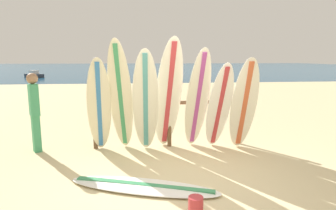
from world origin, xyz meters
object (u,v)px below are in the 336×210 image
surfboard_rack (169,113)px  surfboard_leaning_far_left (99,107)px  surfboard_leaning_center_left (146,102)px  sand_bucket (196,205)px  surfboard_leaning_right (219,107)px  surfboard_leaning_far_right (244,105)px  surfboard_leaning_center_right (197,100)px  surfboard_lying_on_sand (143,186)px  small_boat_offshore (34,75)px  surfboard_leaning_left (121,98)px  beachgoer_standing (34,109)px  surfboard_leaning_center (169,95)px

surfboard_rack → surfboard_leaning_far_left: bearing=-164.4°
surfboard_leaning_center_left → sand_bucket: (0.56, -2.36, -0.97)m
surfboard_leaning_right → surfboard_leaning_far_right: (0.53, -0.01, 0.05)m
surfboard_rack → surfboard_leaning_center_left: size_ratio=1.56×
surfboard_leaning_center_left → sand_bucket: 2.61m
surfboard_leaning_center_right → surfboard_rack: bearing=146.2°
surfboard_leaning_far_right → surfboard_lying_on_sand: bearing=-143.5°
surfboard_leaning_center_right → small_boat_offshore: bearing=115.6°
surfboard_leaning_center_right → surfboard_leaning_right: surfboard_leaning_center_right is taller
sand_bucket → surfboard_leaning_left: bearing=113.9°
small_boat_offshore → surfboard_leaning_left: bearing=-67.5°
surfboard_leaning_right → sand_bucket: surfboard_leaning_right is taller
sand_bucket → surfboard_rack: bearing=90.5°
surfboard_leaning_far_right → beachgoer_standing: surfboard_leaning_far_right is taller
surfboard_leaning_left → beachgoer_standing: 1.85m
beachgoer_standing → sand_bucket: size_ratio=7.74×
surfboard_leaning_center → surfboard_lying_on_sand: (-0.58, -1.76, -1.16)m
surfboard_leaning_left → sand_bucket: bearing=-66.1°
surfboard_leaning_center_left → beachgoer_standing: (-2.29, 0.37, -0.16)m
surfboard_rack → surfboard_leaning_right: surfboard_leaning_right is taller
surfboard_leaning_right → surfboard_leaning_far_right: bearing=-1.1°
surfboard_leaning_far_right → surfboard_leaning_far_left: bearing=179.2°
surfboard_leaning_left → surfboard_leaning_right: surfboard_leaning_left is taller
surfboard_rack → surfboard_lying_on_sand: surfboard_rack is taller
beachgoer_standing → small_boat_offshore: 25.48m
surfboard_leaning_center → surfboard_leaning_left: bearing=-171.5°
beachgoer_standing → surfboard_leaning_far_left: bearing=-14.2°
surfboard_rack → surfboard_leaning_left: surfboard_leaning_left is taller
surfboard_leaning_far_left → surfboard_leaning_center: surfboard_leaning_center is taller
surfboard_leaning_far_left → surfboard_leaning_center_left: 0.93m
surfboard_leaning_far_left → surfboard_lying_on_sand: (0.83, -1.64, -0.96)m
surfboard_rack → small_boat_offshore: (-11.13, 24.01, -0.49)m
beachgoer_standing → small_boat_offshore: beachgoer_standing is taller
surfboard_leaning_left → surfboard_leaning_far_left: bearing=177.5°
surfboard_leaning_far_left → beachgoer_standing: surfboard_leaning_far_left is taller
surfboard_lying_on_sand → surfboard_leaning_far_right: bearing=36.5°
sand_bucket → surfboard_leaning_right: bearing=67.6°
small_boat_offshore → surfboard_leaning_center_right: bearing=-64.4°
surfboard_lying_on_sand → sand_bucket: 1.00m
surfboard_leaning_center_right → surfboard_leaning_right: bearing=-9.0°
surfboard_leaning_left → surfboard_leaning_center: 0.99m
surfboard_leaning_far_left → surfboard_leaning_left: bearing=-2.5°
small_boat_offshore → surfboard_rack: bearing=-65.1°
surfboard_leaning_far_left → beachgoer_standing: 1.41m
surfboard_leaning_right → surfboard_leaning_far_right: size_ratio=0.95×
surfboard_leaning_center_right → beachgoer_standing: (-3.37, 0.30, -0.17)m
surfboard_leaning_center → surfboard_leaning_far_right: bearing=-6.1°
surfboard_leaning_far_left → surfboard_leaning_left: (0.43, -0.02, 0.17)m
surfboard_leaning_center_left → surfboard_lying_on_sand: surfboard_leaning_center_left is taller
surfboard_leaning_far_right → beachgoer_standing: bearing=175.0°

